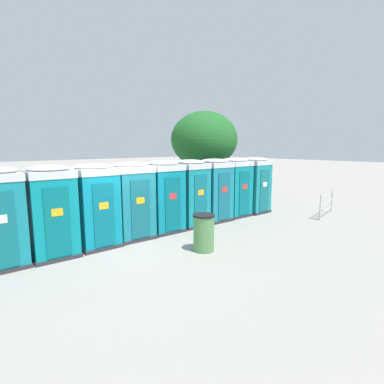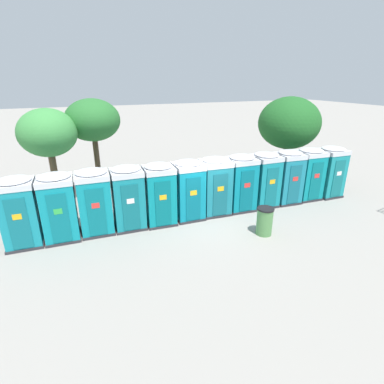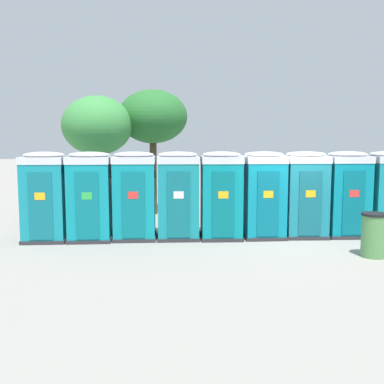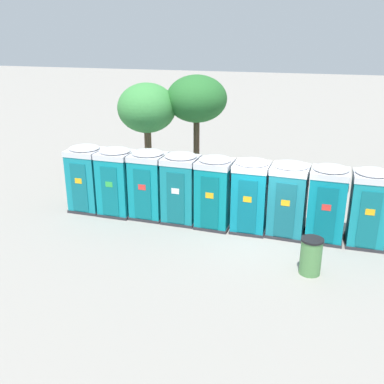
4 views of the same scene
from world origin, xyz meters
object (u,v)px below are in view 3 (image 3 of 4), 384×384
portapotty_5 (263,194)px  street_tree_1 (97,127)px  portapotty_1 (90,196)px  portapotty_6 (305,194)px  portapotty_4 (221,195)px  trash_can (374,235)px  portapotty_3 (178,195)px  street_tree_0 (153,118)px  portapotty_2 (135,195)px  portapotty_7 (346,193)px  portapotty_0 (46,196)px

portapotty_5 → street_tree_1: size_ratio=0.57×
portapotty_1 → portapotty_6: 6.28m
portapotty_4 → trash_can: size_ratio=2.33×
portapotty_3 → portapotty_4: 1.26m
portapotty_1 → portapotty_3: (2.51, -0.01, 0.00)m
portapotty_6 → street_tree_1: bearing=149.5°
portapotty_6 → street_tree_0: 6.82m
portapotty_4 → trash_can: (3.41, -2.47, -0.73)m
portapotty_5 → portapotty_3: bearing=177.8°
portapotty_2 → street_tree_0: 5.09m
portapotty_5 → trash_can: bearing=-48.9°
portapotty_2 → street_tree_1: 4.45m
portapotty_1 → portapotty_5: 5.02m
street_tree_1 → portapotty_6: bearing=-30.5°
portapotty_7 → street_tree_1: 8.86m
portapotty_0 → street_tree_1: street_tree_1 is taller
portapotty_2 → portapotty_7: (6.28, -0.17, 0.00)m
portapotty_5 → street_tree_1: street_tree_1 is taller
portapotty_3 → trash_can: portapotty_3 is taller
portapotty_0 → portapotty_2: same height
portapotty_0 → portapotty_2: 2.51m
portapotty_4 → street_tree_1: (-3.95, 3.82, 2.07)m
street_tree_0 → portapotty_1: bearing=-112.3°
portapotty_5 → portapotty_2: bearing=177.7°
street_tree_1 → trash_can: (7.36, -6.29, -2.81)m
portapotty_2 → portapotty_6: 5.02m
portapotty_0 → street_tree_1: (1.07, 3.66, 2.07)m
street_tree_1 → portapotty_0: bearing=-106.3°
street_tree_0 → portapotty_3: bearing=-81.4°
portapotty_3 → portapotty_6: 3.77m
portapotty_7 → trash_can: size_ratio=2.33×
portapotty_0 → portapotty_5: size_ratio=1.00×
portapotty_4 → portapotty_6: (2.51, 0.02, -0.00)m
trash_can → portapotty_4: bearing=144.1°
portapotty_1 → portapotty_6: bearing=-0.8°
portapotty_4 → portapotty_6: size_ratio=1.00×
portapotty_0 → portapotty_5: 6.28m
street_tree_0 → portapotty_6: bearing=-45.8°
street_tree_0 → street_tree_1: (-2.02, -0.76, -0.37)m
portapotty_2 → portapotty_3: 1.26m
street_tree_1 → portapotty_4: bearing=-44.1°
portapotty_2 → portapotty_5: size_ratio=1.00×
portapotty_5 → street_tree_0: 6.09m
portapotty_0 → portapotty_4: bearing=-1.8°
portapotty_3 → portapotty_4: (1.25, -0.10, 0.00)m
portapotty_0 → street_tree_0: street_tree_0 is taller
portapotty_0 → portapotty_7: same height
portapotty_7 → portapotty_2: bearing=178.4°
portapotty_2 → street_tree_1: size_ratio=0.57×
street_tree_0 → street_tree_1: 2.19m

